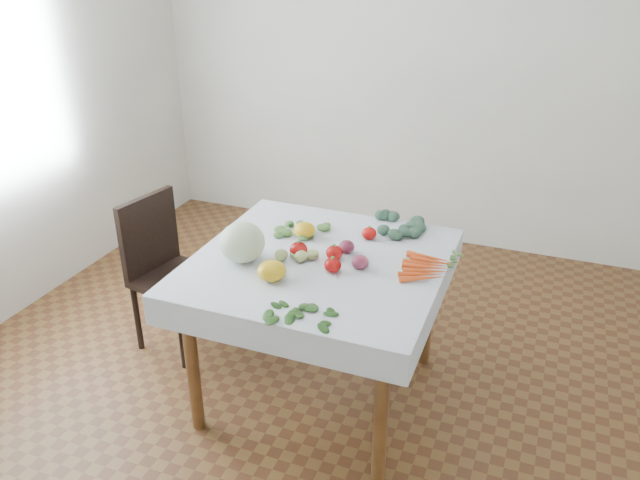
% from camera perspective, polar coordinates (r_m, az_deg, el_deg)
% --- Properties ---
extents(ground, '(4.00, 4.00, 0.00)m').
position_cam_1_polar(ground, '(3.27, -0.08, -13.61)').
color(ground, brown).
extents(back_wall, '(4.00, 0.04, 2.70)m').
position_cam_1_polar(back_wall, '(4.50, 9.57, 16.24)').
color(back_wall, white).
rests_on(back_wall, ground).
extents(table, '(1.00, 1.00, 0.75)m').
position_cam_1_polar(table, '(2.90, -0.08, -3.58)').
color(table, brown).
rests_on(table, ground).
extents(tablecloth, '(1.12, 1.12, 0.01)m').
position_cam_1_polar(tablecloth, '(2.85, -0.08, -1.84)').
color(tablecloth, white).
rests_on(tablecloth, table).
extents(chair, '(0.45, 0.45, 0.86)m').
position_cam_1_polar(chair, '(3.49, -14.03, -2.03)').
color(chair, black).
rests_on(chair, ground).
extents(cabbage, '(0.24, 0.24, 0.18)m').
position_cam_1_polar(cabbage, '(2.82, -7.12, -0.22)').
color(cabbage, beige).
rests_on(cabbage, tablecloth).
extents(tomato_a, '(0.07, 0.07, 0.06)m').
position_cam_1_polar(tomato_a, '(3.03, 4.52, 0.61)').
color(tomato_a, '#AB0C0B').
rests_on(tomato_a, tablecloth).
extents(tomato_b, '(0.09, 0.09, 0.07)m').
position_cam_1_polar(tomato_b, '(2.86, -1.98, -0.91)').
color(tomato_b, '#AB0C0B').
rests_on(tomato_b, tablecloth).
extents(tomato_c, '(0.10, 0.10, 0.07)m').
position_cam_1_polar(tomato_c, '(2.73, 1.18, -2.30)').
color(tomato_c, '#AB0C0B').
rests_on(tomato_c, tablecloth).
extents(tomato_d, '(0.09, 0.09, 0.07)m').
position_cam_1_polar(tomato_d, '(2.83, 1.32, -1.17)').
color(tomato_d, '#AB0C0B').
rests_on(tomato_d, tablecloth).
extents(heirloom_back, '(0.13, 0.13, 0.08)m').
position_cam_1_polar(heirloom_back, '(3.05, -1.42, 0.93)').
color(heirloom_back, orange).
rests_on(heirloom_back, tablecloth).
extents(heirloom_front, '(0.13, 0.13, 0.09)m').
position_cam_1_polar(heirloom_front, '(2.67, -4.43, -2.81)').
color(heirloom_front, orange).
rests_on(heirloom_front, tablecloth).
extents(onion_a, '(0.08, 0.08, 0.06)m').
position_cam_1_polar(onion_a, '(2.89, 2.43, -0.64)').
color(onion_a, '#59192F').
rests_on(onion_a, tablecloth).
extents(onion_b, '(0.09, 0.09, 0.06)m').
position_cam_1_polar(onion_b, '(2.76, 3.68, -2.02)').
color(onion_b, '#59192F').
rests_on(onion_b, tablecloth).
extents(tomatillo_cluster, '(0.16, 0.11, 0.05)m').
position_cam_1_polar(tomatillo_cluster, '(2.85, -2.06, -1.24)').
color(tomatillo_cluster, '#9EB86A').
rests_on(tomatillo_cluster, tablecloth).
extents(carrot_bunch, '(0.21, 0.28, 0.03)m').
position_cam_1_polar(carrot_bunch, '(2.79, 9.71, -2.50)').
color(carrot_bunch, '#F2551A').
rests_on(carrot_bunch, tablecloth).
extents(kale_bunch, '(0.32, 0.25, 0.04)m').
position_cam_1_polar(kale_bunch, '(3.14, 7.62, 1.12)').
color(kale_bunch, '#32533D').
rests_on(kale_bunch, tablecloth).
extents(basil_bunch, '(0.25, 0.21, 0.01)m').
position_cam_1_polar(basil_bunch, '(2.44, -1.76, -6.87)').
color(basil_bunch, '#214D18').
rests_on(basil_bunch, tablecloth).
extents(dill_bunch, '(0.24, 0.21, 0.03)m').
position_cam_1_polar(dill_bunch, '(3.10, -1.96, 0.90)').
color(dill_bunch, '#4E7334').
rests_on(dill_bunch, tablecloth).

